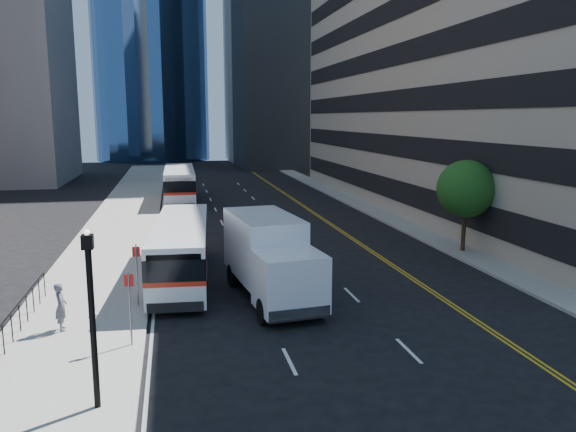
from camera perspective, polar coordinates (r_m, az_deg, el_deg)
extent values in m
plane|color=black|center=(22.63, 6.85, -9.57)|extent=(160.00, 160.00, 0.00)
cube|color=gray|center=(45.94, -16.02, 0.23)|extent=(5.00, 90.00, 0.15)
cube|color=gray|center=(48.48, 7.61, 1.03)|extent=(2.00, 90.00, 0.15)
cube|color=#9E9384|center=(53.91, 25.50, 14.32)|extent=(30.00, 50.00, 25.00)
cylinder|color=#332114|center=(32.96, 17.41, -1.49)|extent=(0.24, 0.24, 2.20)
sphere|color=#134417|center=(32.59, 17.62, 2.65)|extent=(3.20, 3.20, 3.20)
cylinder|color=black|center=(15.29, -19.20, -10.86)|extent=(0.16, 0.16, 4.20)
cube|color=black|center=(14.66, -19.71, -2.49)|extent=(0.28, 0.28, 0.36)
cube|color=silver|center=(26.85, -10.72, -4.74)|extent=(3.04, 10.87, 0.98)
cube|color=red|center=(26.71, -10.76, -3.53)|extent=(3.06, 10.89, 0.20)
cube|color=black|center=(26.60, -10.79, -2.50)|extent=(3.06, 10.89, 0.81)
cube|color=silver|center=(26.46, -10.84, -1.08)|extent=(3.04, 10.87, 0.45)
cylinder|color=black|center=(23.94, -13.57, -7.56)|extent=(0.33, 0.91, 0.89)
cylinder|color=black|center=(23.81, -8.53, -7.48)|extent=(0.33, 0.91, 0.89)
cylinder|color=black|center=(29.77, -12.44, -4.05)|extent=(0.33, 0.91, 0.89)
cylinder|color=black|center=(29.67, -8.41, -3.97)|extent=(0.33, 0.91, 0.89)
cube|color=white|center=(51.62, -10.93, 2.38)|extent=(2.67, 11.76, 1.08)
cube|color=red|center=(51.54, -10.96, 3.08)|extent=(2.69, 11.78, 0.22)
cube|color=black|center=(51.48, -10.98, 3.68)|extent=(2.69, 11.78, 0.88)
cube|color=white|center=(51.40, -11.00, 4.49)|extent=(2.67, 11.76, 0.49)
cylinder|color=black|center=(48.20, -12.26, 1.34)|extent=(0.30, 0.98, 0.98)
cylinder|color=black|center=(48.20, -9.53, 1.43)|extent=(0.30, 0.98, 0.98)
cylinder|color=black|center=(54.78, -12.14, 2.36)|extent=(0.30, 0.98, 0.98)
cylinder|color=black|center=(54.78, -9.73, 2.44)|extent=(0.30, 0.98, 0.98)
cube|color=white|center=(21.18, 0.20, -6.65)|extent=(2.70, 2.53, 2.15)
cube|color=black|center=(20.18, 1.09, -6.29)|extent=(2.25, 0.33, 1.13)
cube|color=white|center=(24.33, -2.50, -2.97)|extent=(3.02, 5.17, 2.66)
cube|color=black|center=(23.69, -1.71, -7.17)|extent=(2.64, 6.93, 0.26)
cylinder|color=black|center=(20.99, -2.53, -9.67)|extent=(0.40, 1.01, 0.98)
cylinder|color=black|center=(21.67, 3.19, -9.04)|extent=(0.40, 1.01, 0.98)
cylinder|color=black|center=(25.72, -5.68, -5.99)|extent=(0.40, 1.01, 0.98)
cylinder|color=black|center=(26.27, -0.94, -5.60)|extent=(0.40, 1.01, 0.98)
imported|color=#504F56|center=(21.45, -22.07, -8.54)|extent=(0.53, 0.69, 1.70)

